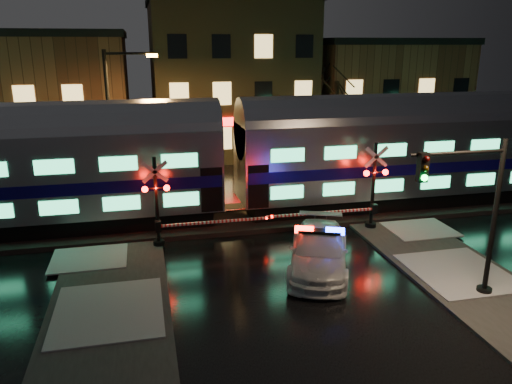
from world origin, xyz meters
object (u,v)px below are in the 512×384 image
crossing_signal_left (166,211)px  traffic_light (473,218)px  streetlight (115,118)px  police_car (319,251)px  crossing_signal_right (367,195)px

crossing_signal_left → traffic_light: bearing=-35.3°
traffic_light → streetlight: size_ratio=0.68×
crossing_signal_left → traffic_light: size_ratio=1.02×
police_car → traffic_light: 5.74m
crossing_signal_left → crossing_signal_right: bearing=0.0°
police_car → crossing_signal_left: bearing=168.5°
police_car → crossing_signal_left: size_ratio=1.03×
crossing_signal_left → traffic_light: (9.82, -6.95, 1.32)m
crossing_signal_left → streetlight: bearing=107.6°
crossing_signal_right → traffic_light: size_ratio=1.06×
police_car → crossing_signal_right: (3.64, 3.64, 0.94)m
crossing_signal_right → streetlight: bearing=149.7°
traffic_light → crossing_signal_right: bearing=88.6°
crossing_signal_left → traffic_light: traffic_light is taller
police_car → streetlight: bearing=148.2°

